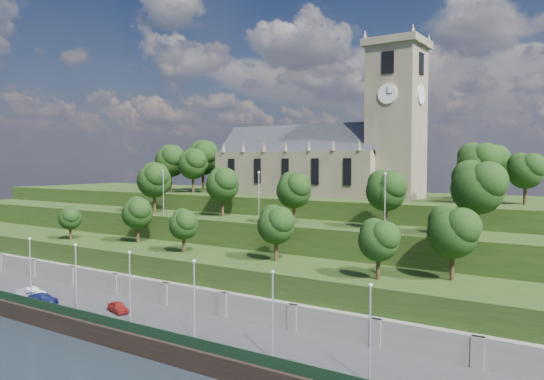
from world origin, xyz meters
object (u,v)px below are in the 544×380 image
Objects in this scene: car_middle at (31,292)px; car_right at (43,298)px; church at (326,154)px; car_left at (118,307)px.

car_middle is 4.30m from car_right.
church is 8.81× the size of car_middle.
car_middle is at bearing 114.26° from car_left.
car_middle reaches higher than car_left.
church reaches higher than car_right.
church reaches higher than car_middle.
car_middle is 0.95× the size of car_right.
car_left is 0.89× the size of car_middle.
car_middle reaches higher than car_right.
car_left is 0.85× the size of car_right.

